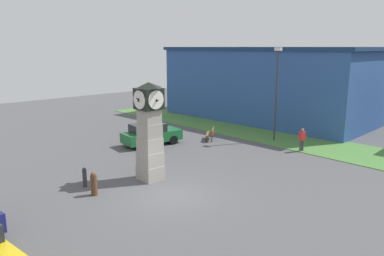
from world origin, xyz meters
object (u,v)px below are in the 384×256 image
Objects in this scene: bollard_near_tower at (85,177)px; car_end_of_row at (151,134)px; clock_tower at (150,130)px; street_lamp_far_side at (241,81)px; pedestrian_by_cars at (302,138)px; street_lamp_near_road at (276,88)px; bench at (211,133)px; bollard_mid_row at (94,184)px.

bollard_near_tower is 0.23× the size of car_end_of_row.
street_lamp_far_side is (-5.77, 14.50, 1.30)m from clock_tower.
clock_tower is 11.08m from pedestrian_by_cars.
street_lamp_far_side reaches higher than clock_tower.
car_end_of_row is 0.64× the size of street_lamp_near_road.
bench is at bearing -136.53° from street_lamp_near_road.
bollard_mid_row is 0.17× the size of street_lamp_near_road.
pedestrian_by_cars is 0.23× the size of street_lamp_far_side.
street_lamp_near_road reaches higher than clock_tower.
street_lamp_near_road is at bearing 85.74° from bollard_near_tower.
street_lamp_far_side is at bearing 153.32° from street_lamp_near_road.
clock_tower is 7.40m from car_end_of_row.
bollard_near_tower is at bearing -76.01° from street_lamp_far_side.
bollard_near_tower is at bearing -78.62° from bench.
bench is 0.23× the size of street_lamp_far_side.
bollard_near_tower is 0.15× the size of street_lamp_far_side.
clock_tower reaches higher than pedestrian_by_cars.
bollard_near_tower is 0.63× the size of bench.
street_lamp_near_road is at bearing 43.47° from bench.
bench is (-2.33, 11.56, 0.02)m from bollard_near_tower.
car_end_of_row is 0.64× the size of street_lamp_far_side.
car_end_of_row is at bearing -126.14° from street_lamp_near_road.
street_lamp_far_side is (-4.37, 17.56, 3.43)m from bollard_near_tower.
street_lamp_near_road is 0.99× the size of street_lamp_far_side.
clock_tower is 5.14× the size of bollard_near_tower.
street_lamp_far_side is (-0.08, 10.14, 3.15)m from car_end_of_row.
bollard_mid_row is at bearing -89.23° from street_lamp_near_road.
bollard_mid_row is 0.16× the size of street_lamp_far_side.
bench is 0.23× the size of street_lamp_near_road.
bollard_near_tower is 18.42m from street_lamp_far_side.
car_end_of_row is 4.59m from bench.
bollard_mid_row reaches higher than bench.
bollard_mid_row reaches higher than bollard_near_tower.
car_end_of_row is (-4.29, 7.42, 0.28)m from bollard_near_tower.
bollard_near_tower is 0.15× the size of street_lamp_near_road.
street_lamp_far_side reaches higher than street_lamp_near_road.
bench is 5.82m from street_lamp_near_road.
pedestrian_by_cars is at bearing 36.79° from car_end_of_row.
clock_tower is 3.26× the size of pedestrian_by_cars.
car_end_of_row reaches higher than bench.
street_lamp_near_road reaches higher than bollard_mid_row.
car_end_of_row reaches higher than bollard_mid_row.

